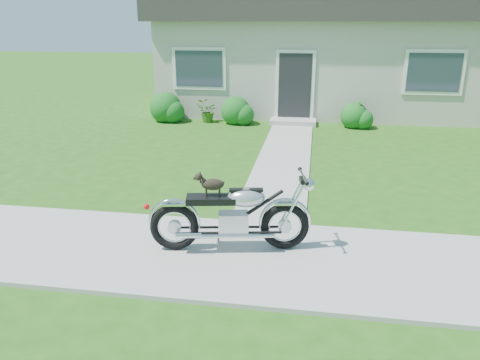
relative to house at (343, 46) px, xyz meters
name	(u,v)px	position (x,y,z in m)	size (l,w,h in m)	color
ground	(373,267)	(0.00, -11.99, -2.16)	(80.00, 80.00, 0.00)	#235114
sidewalk	(373,265)	(0.00, -11.99, -2.14)	(24.00, 2.20, 0.04)	#9E9B93
walkway	(285,156)	(-1.50, -6.99, -2.14)	(1.20, 8.00, 0.03)	#9E9B93
house	(343,46)	(0.00, 0.00, 0.00)	(12.60, 7.03, 4.50)	beige
shrub_row	(310,113)	(-0.98, -3.49, -1.76)	(11.29, 0.99, 0.99)	#175A1A
potted_plant_left	(206,111)	(-4.19, -3.44, -1.82)	(0.62, 0.53, 0.68)	#326019
potted_plant_right	(358,113)	(0.43, -3.44, -1.74)	(0.47, 0.47, 0.84)	#28701F
motorcycle_with_dog	(233,216)	(-1.86, -11.86, -1.62)	(2.21, 0.72, 1.10)	black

